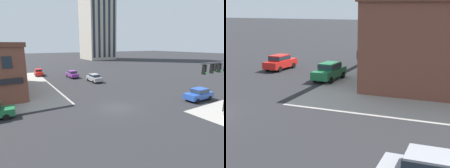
# 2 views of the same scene
# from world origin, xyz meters

# --- Properties ---
(ground_plane) EXTENTS (320.00, 320.00, 0.00)m
(ground_plane) POSITION_xyz_m (0.00, 0.00, 0.00)
(ground_plane) COLOR #262628
(traffic_signal_main) EXTENTS (5.81, 2.09, 6.51)m
(traffic_signal_main) POSITION_xyz_m (7.66, -7.89, 4.47)
(traffic_signal_main) COLOR #4C4C51
(traffic_signal_main) RESTS_ON ground
(car_main_northbound_far) EXTENTS (4.43, 1.95, 1.68)m
(car_main_northbound_far) POSITION_xyz_m (11.54, -3.21, 0.92)
(car_main_northbound_far) COLOR #23479E
(car_main_northbound_far) RESTS_ON ground
(car_main_southbound_far) EXTENTS (1.93, 4.42, 1.68)m
(car_main_southbound_far) POSITION_xyz_m (4.36, 15.79, 0.92)
(car_main_southbound_far) COLOR #99999E
(car_main_southbound_far) RESTS_ON ground
(car_cross_eastbound) EXTENTS (2.09, 4.50, 1.68)m
(car_cross_eastbound) POSITION_xyz_m (-4.33, 30.14, 0.92)
(car_cross_eastbound) COLOR red
(car_cross_eastbound) RESTS_ON ground
(car_main_mid) EXTENTS (1.96, 4.44, 1.68)m
(car_main_mid) POSITION_xyz_m (1.98, 22.88, 0.92)
(car_main_mid) COLOR #7A3389
(car_main_mid) RESTS_ON ground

